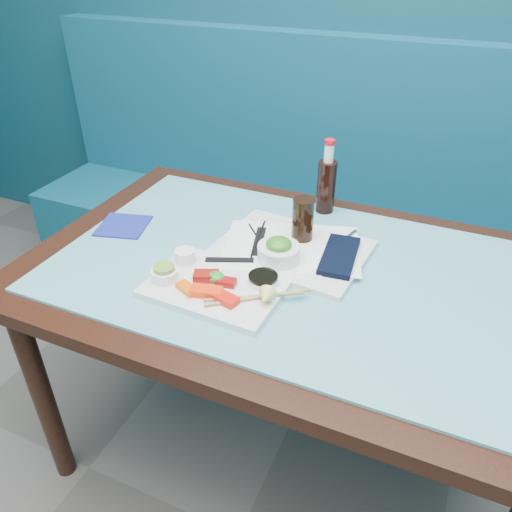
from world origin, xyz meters
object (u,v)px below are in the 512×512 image
at_px(serving_tray, 292,250).
at_px(seaweed_bowl, 279,253).
at_px(blue_napkin, 123,226).
at_px(booth_bench, 352,240).
at_px(sashimi_plate, 216,286).
at_px(cola_bottle_body, 326,187).
at_px(dining_table, 287,293).
at_px(cola_glass, 303,220).

relative_size(serving_tray, seaweed_bowl, 3.56).
bearing_deg(serving_tray, blue_napkin, -166.80).
xyz_separation_m(booth_bench, sashimi_plate, (-0.13, -1.01, 0.39)).
xyz_separation_m(booth_bench, cola_bottle_body, (-0.01, -0.50, 0.47)).
height_order(booth_bench, seaweed_bowl, booth_bench).
xyz_separation_m(dining_table, serving_tray, (-0.02, 0.07, 0.10)).
xyz_separation_m(cola_bottle_body, blue_napkin, (-0.52, -0.34, -0.08)).
distance_m(booth_bench, cola_bottle_body, 0.68).
relative_size(serving_tray, cola_bottle_body, 2.42).
height_order(dining_table, cola_bottle_body, cola_bottle_body).
bearing_deg(seaweed_bowl, cola_glass, 81.25).
relative_size(seaweed_bowl, cola_glass, 0.91).
bearing_deg(cola_bottle_body, seaweed_bowl, -93.35).
bearing_deg(cola_glass, sashimi_plate, -112.74).
height_order(booth_bench, dining_table, booth_bench).
relative_size(dining_table, seaweed_bowl, 12.49).
bearing_deg(cola_glass, booth_bench, 89.57).
relative_size(booth_bench, cola_bottle_body, 18.21).
height_order(sashimi_plate, blue_napkin, sashimi_plate).
xyz_separation_m(sashimi_plate, blue_napkin, (-0.40, 0.17, -0.01)).
xyz_separation_m(booth_bench, serving_tray, (-0.02, -0.77, 0.39)).
height_order(booth_bench, blue_napkin, booth_bench).
bearing_deg(sashimi_plate, cola_glass, 69.51).
xyz_separation_m(serving_tray, cola_glass, (0.01, 0.05, 0.07)).
height_order(dining_table, blue_napkin, blue_napkin).
xyz_separation_m(cola_glass, cola_bottle_body, (0.00, 0.22, 0.01)).
distance_m(serving_tray, cola_glass, 0.09).
relative_size(cola_glass, cola_bottle_body, 0.75).
distance_m(cola_glass, blue_napkin, 0.54).
bearing_deg(blue_napkin, dining_table, 0.21).
xyz_separation_m(serving_tray, cola_bottle_body, (0.01, 0.27, 0.07)).
bearing_deg(sashimi_plate, serving_tray, 66.87).
relative_size(booth_bench, serving_tray, 7.52).
relative_size(dining_table, cola_bottle_body, 8.50).
xyz_separation_m(seaweed_bowl, cola_glass, (0.02, 0.13, 0.04)).
bearing_deg(blue_napkin, seaweed_bowl, -0.53).
height_order(seaweed_bowl, cola_glass, cola_glass).
distance_m(seaweed_bowl, cola_glass, 0.14).
distance_m(sashimi_plate, blue_napkin, 0.44).
bearing_deg(dining_table, sashimi_plate, -127.25).
distance_m(seaweed_bowl, cola_bottle_body, 0.35).
relative_size(booth_bench, dining_table, 2.14).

